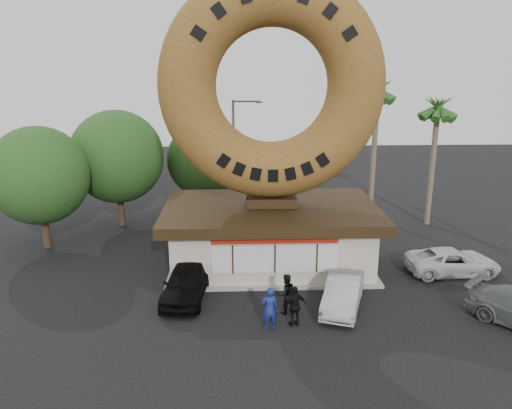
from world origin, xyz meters
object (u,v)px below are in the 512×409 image
at_px(donut_shop, 271,233).
at_px(car_silver, 343,293).
at_px(person_center, 286,294).
at_px(person_right, 295,306).
at_px(street_lamp, 236,150).
at_px(car_black, 186,282).
at_px(giant_donut, 272,86).
at_px(car_white, 453,262).
at_px(person_left, 270,309).

xyz_separation_m(donut_shop, car_silver, (2.90, -5.02, -1.07)).
xyz_separation_m(person_center, person_right, (0.27, -1.10, -0.02)).
xyz_separation_m(street_lamp, car_silver, (4.75, -15.04, -3.79)).
bearing_deg(car_black, street_lamp, 86.59).
relative_size(person_center, person_right, 1.02).
height_order(car_black, car_silver, car_black).
xyz_separation_m(giant_donut, car_white, (9.29, -1.61, -8.74)).
bearing_deg(car_silver, car_white, 47.17).
distance_m(person_center, car_silver, 2.64).
height_order(donut_shop, car_black, donut_shop).
relative_size(person_right, car_silver, 0.42).
distance_m(donut_shop, giant_donut, 7.63).
bearing_deg(person_center, person_left, 39.67).
bearing_deg(car_white, car_silver, 116.57).
distance_m(donut_shop, car_black, 5.76).
distance_m(giant_donut, car_silver, 10.47).
distance_m(giant_donut, car_black, 10.33).
bearing_deg(car_silver, giant_donut, 138.91).
distance_m(giant_donut, car_white, 12.86).
xyz_separation_m(donut_shop, car_white, (9.29, -1.60, -1.11)).
height_order(donut_shop, person_center, donut_shop).
distance_m(person_right, car_silver, 2.79).
relative_size(donut_shop, person_right, 6.35).
relative_size(giant_donut, person_center, 6.20).
relative_size(giant_donut, car_silver, 2.66).
bearing_deg(car_silver, car_black, -170.29).
bearing_deg(giant_donut, street_lamp, 100.51).
bearing_deg(street_lamp, person_left, -85.35).
xyz_separation_m(car_black, car_white, (13.45, 2.27, -0.12)).
bearing_deg(car_black, donut_shop, 48.94).
bearing_deg(donut_shop, car_black, -137.05).
relative_size(street_lamp, person_center, 4.43).
height_order(person_left, person_center, person_left).
bearing_deg(donut_shop, person_center, -86.78).
distance_m(person_left, car_silver, 3.84).
relative_size(person_right, car_black, 0.39).
relative_size(person_center, car_white, 0.38).
relative_size(person_center, car_silver, 0.43).
relative_size(street_lamp, car_black, 1.76).
distance_m(street_lamp, person_center, 16.03).
bearing_deg(person_center, car_white, -176.86).
bearing_deg(giant_donut, car_black, -136.93).
xyz_separation_m(person_right, car_silver, (2.32, 1.54, -0.19)).
xyz_separation_m(person_left, car_white, (9.78, 5.22, -0.27)).
distance_m(person_left, car_black, 4.71).
relative_size(giant_donut, person_left, 6.07).
relative_size(person_left, car_silver, 0.44).
bearing_deg(car_white, person_right, 118.06).
distance_m(donut_shop, street_lamp, 10.54).
distance_m(giant_donut, street_lamp, 11.30).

